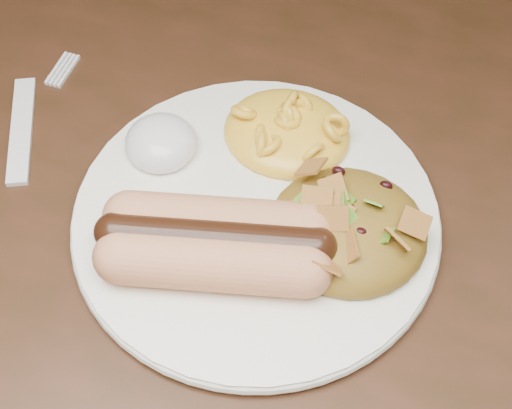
% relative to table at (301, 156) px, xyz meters
% --- Properties ---
extents(table, '(1.60, 0.90, 0.75)m').
position_rel_table_xyz_m(table, '(0.00, 0.00, 0.00)').
color(table, '#3F2014').
rests_on(table, floor).
extents(plate, '(0.27, 0.27, 0.01)m').
position_rel_table_xyz_m(plate, '(0.01, -0.14, 0.10)').
color(plate, white).
rests_on(plate, table).
extents(hotdog, '(0.13, 0.09, 0.03)m').
position_rel_table_xyz_m(hotdog, '(-0.01, -0.18, 0.12)').
color(hotdog, '#ED9C5F').
rests_on(hotdog, plate).
extents(mac_and_cheese, '(0.12, 0.11, 0.03)m').
position_rel_table_xyz_m(mac_and_cheese, '(0.01, -0.07, 0.12)').
color(mac_and_cheese, '#FFC74E').
rests_on(mac_and_cheese, plate).
extents(sour_cream, '(0.05, 0.05, 0.03)m').
position_rel_table_xyz_m(sour_cream, '(-0.07, -0.11, 0.12)').
color(sour_cream, white).
rests_on(sour_cream, plate).
extents(taco_salad, '(0.10, 0.10, 0.05)m').
position_rel_table_xyz_m(taco_salad, '(0.07, -0.14, 0.12)').
color(taco_salad, '#A14412').
rests_on(taco_salad, plate).
extents(fork, '(0.09, 0.15, 0.00)m').
position_rel_table_xyz_m(fork, '(-0.18, -0.12, 0.09)').
color(fork, white).
rests_on(fork, table).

